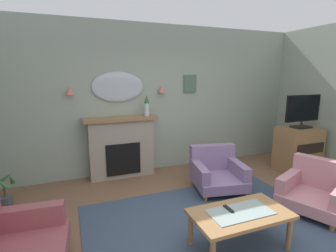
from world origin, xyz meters
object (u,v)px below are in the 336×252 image
Objects in this scene: framed_picture at (190,84)px; wall_mirror at (118,87)px; tv_remote at (228,209)px; fireplace at (122,148)px; armchair_near_fireplace at (217,171)px; wall_sconce_right at (162,89)px; tv_flatscreen at (303,110)px; tv_cabinet at (298,149)px; coffee_table at (240,217)px; mantel_vase_left at (147,105)px; wall_sconce_left at (70,91)px; armchair_by_coffee_table at (316,189)px; potted_plant_small_fern at (5,191)px.

wall_mirror is at bearing -179.62° from framed_picture.
framed_picture is at bearing 0.38° from wall_mirror.
tv_remote is (-0.80, -2.64, -1.30)m from framed_picture.
armchair_near_fireplace is (1.40, -1.14, -0.27)m from fireplace.
framed_picture is (0.65, 0.06, 0.09)m from wall_sconce_right.
wall_mirror is 1.14× the size of tv_flatscreen.
wall_sconce_right is 3.02m from tv_cabinet.
tv_remote is 1.53m from armchair_near_fireplace.
wall_sconce_right reaches higher than coffee_table.
wall_sconce_left is at bearing 174.92° from mantel_vase_left.
wall_mirror is 3.65m from armchair_by_coffee_table.
mantel_vase_left is (0.50, -0.03, 0.79)m from fireplace.
tv_remote is 3.16m from tv_flatscreen.
tv_cabinet reaches higher than potted_plant_small_fern.
fireplace reaches higher than tv_cabinet.
fireplace is 1.27× the size of armchair_by_coffee_table.
wall_sconce_left is at bearing 180.00° from wall_sconce_right.
mantel_vase_left is 2.75m from coffee_table.
mantel_vase_left reaches higher than armchair_near_fireplace.
mantel_vase_left is 1.11× the size of framed_picture.
fireplace is at bearing 136.05° from armchair_by_coffee_table.
tv_flatscreen reaches higher than armchair_near_fireplace.
tv_remote is 0.17× the size of armchair_near_fireplace.
armchair_near_fireplace is at bearing 130.03° from armchair_by_coffee_table.
wall_sconce_left is 0.26× the size of potted_plant_small_fern.
potted_plant_small_fern is at bearing 142.35° from coffee_table.
mantel_vase_left reaches higher than tv_remote.
armchair_near_fireplace is at bearing -39.01° from fireplace.
tv_flatscreen reaches higher than armchair_by_coffee_table.
fireplace is 1.51× the size of tv_cabinet.
wall_sconce_right reaches higher than armchair_by_coffee_table.
wall_sconce_left reaches higher than tv_remote.
coffee_table is 0.15m from tv_remote.
fireplace is 1.38m from wall_sconce_left.
armchair_near_fireplace reaches higher than coffee_table.
mantel_vase_left is at bearing -161.08° from wall_sconce_right.
wall_mirror is 2.36m from armchair_near_fireplace.
wall_sconce_left and wall_sconce_right have the same top height.
tv_remote is at bearing 137.29° from coffee_table.
coffee_table is 1.59m from armchair_by_coffee_table.
fireplace is at bearing 163.12° from tv_flatscreen.
armchair_by_coffee_table is (0.95, -1.13, 0.00)m from armchair_near_fireplace.
tv_flatscreen is at bearing -90.00° from tv_cabinet.
framed_picture reaches higher than wall_sconce_left.
potted_plant_small_fern is (-1.86, -0.53, -0.33)m from fireplace.
mantel_vase_left is 2.63m from tv_remote.
tv_remote is at bearing -151.46° from tv_flatscreen.
potted_plant_small_fern is (-5.24, 0.48, -0.21)m from tv_cabinet.
wall_sconce_right is 0.13× the size of coffee_table.
mantel_vase_left is 3.18m from tv_cabinet.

